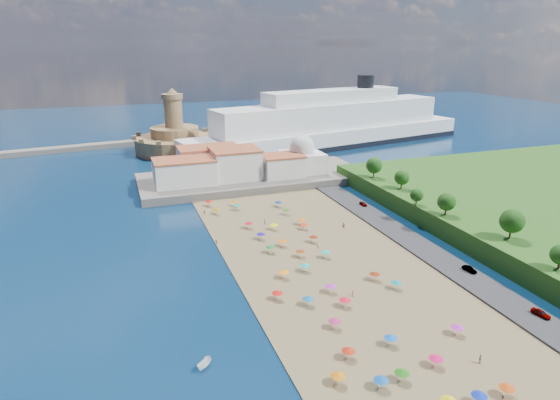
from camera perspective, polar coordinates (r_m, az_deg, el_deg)
name	(u,v)px	position (r m, az deg, el deg)	size (l,w,h in m)	color
ground	(298,260)	(121.53, 2.24, -7.33)	(700.00, 700.00, 0.00)	#071938
terrace	(254,178)	(188.80, -3.23, 2.69)	(90.00, 36.00, 3.00)	#59544C
jetty	(185,163)	(217.52, -11.48, 4.40)	(18.00, 70.00, 2.40)	#59544C
waterfront_buildings	(221,165)	(184.61, -7.21, 4.25)	(57.00, 29.00, 11.00)	silver
domed_building	(302,157)	(191.56, 2.67, 5.24)	(16.00, 16.00, 15.00)	silver
fortress	(175,139)	(245.42, -12.65, 7.22)	(40.00, 40.00, 32.40)	#A07E50
cruise_ship	(332,126)	(255.43, 6.31, 8.95)	(169.46, 56.64, 36.70)	black
beach_parasols	(314,268)	(113.16, 4.18, -8.21)	(31.90, 107.88, 2.20)	gray
beachgoers	(299,245)	(127.29, 2.36, -5.53)	(40.05, 98.51, 1.90)	tan
parked_cars	(447,256)	(128.20, 19.72, -6.39)	(2.14, 75.95, 1.30)	gray
hillside_trees	(476,211)	(136.06, 22.74, -1.28)	(12.27, 108.26, 7.76)	#382314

